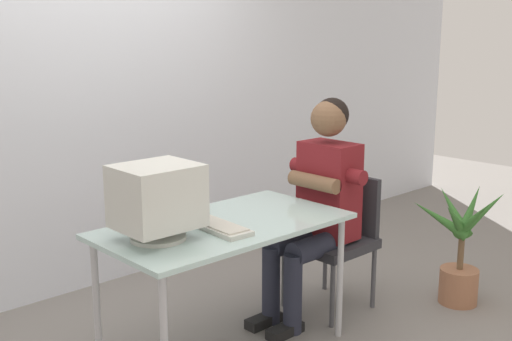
# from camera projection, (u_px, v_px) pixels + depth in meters

# --- Properties ---
(wall_back) EXTENTS (8.00, 0.10, 3.00)m
(wall_back) POSITION_uv_depth(u_px,v_px,m) (126.00, 66.00, 4.32)
(wall_back) COLOR silver
(wall_back) RESTS_ON ground_plane
(desk) EXTENTS (1.33, 0.72, 0.74)m
(desk) POSITION_uv_depth(u_px,v_px,m) (225.00, 234.00, 3.29)
(desk) COLOR #B7B7BC
(desk) RESTS_ON ground_plane
(crt_monitor) EXTENTS (0.39, 0.33, 0.37)m
(crt_monitor) POSITION_uv_depth(u_px,v_px,m) (158.00, 197.00, 2.98)
(crt_monitor) COLOR silver
(crt_monitor) RESTS_ON desk
(keyboard) EXTENTS (0.18, 0.48, 0.03)m
(keyboard) POSITION_uv_depth(u_px,v_px,m) (214.00, 225.00, 3.20)
(keyboard) COLOR silver
(keyboard) RESTS_ON desk
(office_chair) EXTENTS (0.46, 0.46, 0.84)m
(office_chair) POSITION_uv_depth(u_px,v_px,m) (336.00, 233.00, 3.96)
(office_chair) COLOR #4C4C51
(office_chair) RESTS_ON ground_plane
(person_seated) EXTENTS (0.70, 0.55, 1.35)m
(person_seated) POSITION_uv_depth(u_px,v_px,m) (318.00, 199.00, 3.78)
(person_seated) COLOR maroon
(person_seated) RESTS_ON ground_plane
(potted_plant) EXTENTS (0.58, 0.56, 0.79)m
(potted_plant) POSITION_uv_depth(u_px,v_px,m) (460.00, 250.00, 4.00)
(potted_plant) COLOR #9E6647
(potted_plant) RESTS_ON ground_plane
(desk_mug) EXTENTS (0.08, 0.09, 0.08)m
(desk_mug) POSITION_uv_depth(u_px,v_px,m) (186.00, 207.00, 3.44)
(desk_mug) COLOR black
(desk_mug) RESTS_ON desk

